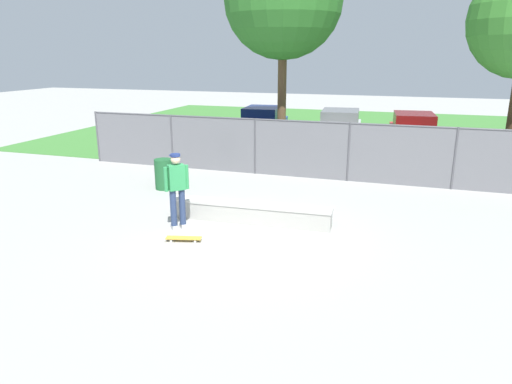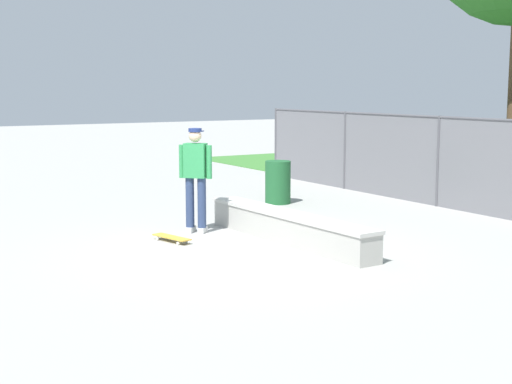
{
  "view_description": "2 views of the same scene",
  "coord_description": "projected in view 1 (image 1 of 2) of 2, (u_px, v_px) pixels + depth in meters",
  "views": [
    {
      "loc": [
        3.4,
        -9.73,
        4.05
      ],
      "look_at": [
        0.09,
        0.4,
        0.91
      ],
      "focal_mm": 32.86,
      "sensor_mm": 36.0,
      "label": 1
    },
    {
      "loc": [
        9.78,
        -5.87,
        2.55
      ],
      "look_at": [
        -0.28,
        0.19,
        0.87
      ],
      "focal_mm": 51.6,
      "sensor_mm": 36.0,
      "label": 2
    }
  ],
  "objects": [
    {
      "name": "car_silver",
      "position": [
        340.0,
        129.0,
        21.06
      ],
      "size": [
        2.29,
        4.34,
        1.66
      ],
      "color": "#B7BABF",
      "rests_on": "ground"
    },
    {
      "name": "concrete_ledge",
      "position": [
        250.0,
        213.0,
        11.68
      ],
      "size": [
        4.1,
        0.66,
        0.5
      ],
      "color": "#A8A59E",
      "rests_on": "ground"
    },
    {
      "name": "chainlink_fence",
      "position": [
        300.0,
        147.0,
        15.77
      ],
      "size": [
        16.2,
        0.07,
        1.95
      ],
      "color": "#4C4C51",
      "rests_on": "ground"
    },
    {
      "name": "car_red",
      "position": [
        413.0,
        133.0,
        19.9
      ],
      "size": [
        2.29,
        4.34,
        1.66
      ],
      "color": "#B21E1E",
      "rests_on": "ground"
    },
    {
      "name": "skateboard",
      "position": [
        184.0,
        238.0,
        10.54
      ],
      "size": [
        0.82,
        0.39,
        0.09
      ],
      "color": "gold",
      "rests_on": "ground"
    },
    {
      "name": "grass_strip",
      "position": [
        342.0,
        132.0,
        25.46
      ],
      "size": [
        28.13,
        20.0,
        0.02
      ],
      "primitive_type": "cube",
      "color": "#3D7A33",
      "rests_on": "ground"
    },
    {
      "name": "trash_bin",
      "position": [
        164.0,
        174.0,
        14.56
      ],
      "size": [
        0.56,
        0.56,
        0.94
      ],
      "primitive_type": "cylinder",
      "color": "#1E592D",
      "rests_on": "ground"
    },
    {
      "name": "ground_plane",
      "position": [
        247.0,
        233.0,
        11.02
      ],
      "size": [
        80.0,
        80.0,
        0.0
      ],
      "primitive_type": "plane",
      "color": "#9E9E99"
    },
    {
      "name": "car_blue",
      "position": [
        262.0,
        125.0,
        22.23
      ],
      "size": [
        2.29,
        4.34,
        1.66
      ],
      "color": "#233D9E",
      "rests_on": "ground"
    },
    {
      "name": "skateboarder",
      "position": [
        177.0,
        187.0,
        11.04
      ],
      "size": [
        0.46,
        0.45,
        1.84
      ],
      "color": "beige",
      "rests_on": "ground"
    }
  ]
}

